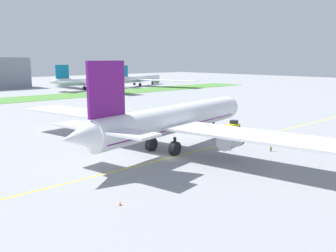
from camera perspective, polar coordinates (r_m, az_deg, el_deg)
The scene contains 10 objects.
ground_plane at distance 65.27m, azimuth 0.34°, elevation -4.95°, with size 600.00×600.00×0.00m, color gray.
apron_taxi_line at distance 65.26m, azimuth 0.35°, elevation -4.96°, with size 280.00×0.36×0.01m, color yellow.
airliner_foreground at distance 69.47m, azimuth 0.46°, elevation 0.88°, with size 49.58×78.87×17.05m.
pushback_tug at distance 92.01m, azimuth 10.07°, elevation 0.09°, with size 5.86×3.18×2.28m.
ground_crew_wingwalker_port at distance 72.16m, azimuth 15.73°, elevation -3.06°, with size 0.29×0.55×1.59m.
ground_crew_marshaller_front at distance 71.29m, azimuth 8.92°, elevation -2.90°, with size 0.55×0.42×1.70m.
traffic_cone_near_nose at distance 45.22m, azimuth -7.47°, elevation -11.80°, with size 0.36×0.36×0.58m.
traffic_cone_port_wing at distance 84.09m, azimuth 18.48°, elevation -1.80°, with size 0.36×0.36×0.58m.
parked_airliner_far_centre at distance 209.64m, azimuth -12.00°, elevation 6.79°, with size 48.99×78.79×14.12m.
parked_airliner_far_right at distance 237.89m, azimuth -4.51°, elevation 7.33°, with size 47.32×78.67×13.32m.
Camera 1 is at (-42.88, -46.06, 17.34)m, focal length 39.18 mm.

